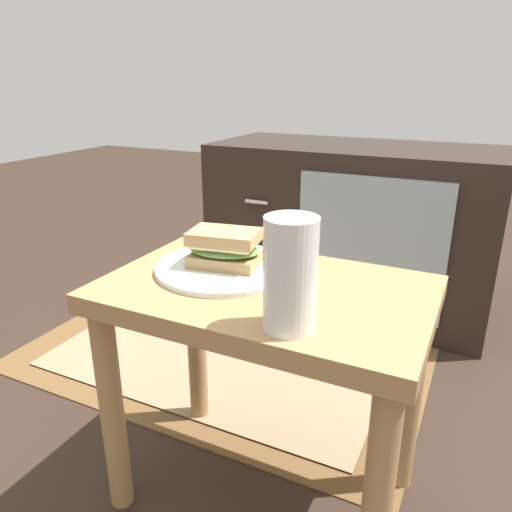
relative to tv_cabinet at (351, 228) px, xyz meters
name	(u,v)px	position (x,y,z in m)	size (l,w,h in m)	color
ground_plane	(264,490)	(0.10, -0.95, -0.29)	(8.00, 8.00, 0.00)	#2D2119
side_table	(265,331)	(0.10, -0.95, 0.08)	(0.56, 0.36, 0.46)	#A37A4C
tv_cabinet	(351,228)	(0.00, 0.00, 0.00)	(0.96, 0.46, 0.58)	black
area_rug	(224,353)	(-0.23, -0.53, -0.29)	(1.18, 0.75, 0.01)	brown
plate	(225,267)	(0.00, -0.92, 0.17)	(0.26, 0.26, 0.01)	silver
sandwich_front	(224,248)	(0.00, -0.92, 0.21)	(0.15, 0.11, 0.07)	tan
beer_glass	(290,278)	(0.19, -1.07, 0.25)	(0.08, 0.08, 0.16)	silver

